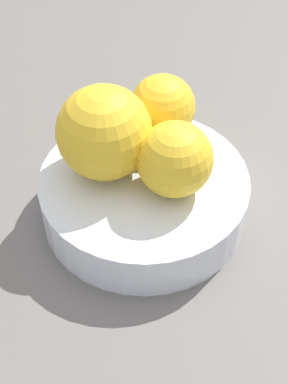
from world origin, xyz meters
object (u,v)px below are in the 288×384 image
Objects in this scene: fruit_bowl at (144,196)px; orange_in_bowl_1 at (176,157)px; orange_in_bowl_2 at (163,107)px; orange_in_bowl_0 at (103,134)px.

fruit_bowl is 2.89× the size of orange_in_bowl_1.
orange_in_bowl_1 is 7.39cm from orange_in_bowl_2.
orange_in_bowl_2 reaches higher than fruit_bowl.
orange_in_bowl_2 is at bearing 156.38° from orange_in_bowl_0.
fruit_bowl is at bearing 93.93° from orange_in_bowl_0.
orange_in_bowl_0 is at bearing -85.49° from orange_in_bowl_1.
orange_in_bowl_0 is 6.74cm from orange_in_bowl_1.
orange_in_bowl_2 is (-6.97, 3.05, -1.14)cm from orange_in_bowl_0.
fruit_bowl is 6.51cm from orange_in_bowl_1.
orange_in_bowl_0 reaches higher than fruit_bowl.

